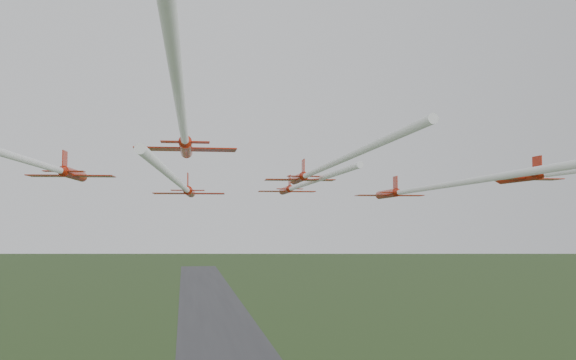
{
  "coord_description": "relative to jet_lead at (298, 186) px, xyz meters",
  "views": [
    {
      "loc": [
        -16.52,
        -78.33,
        49.39
      ],
      "look_at": [
        -3.94,
        -0.89,
        54.54
      ],
      "focal_mm": 40.0,
      "sensor_mm": 36.0,
      "label": 1
    }
  ],
  "objects": [
    {
      "name": "runway",
      "position": [
        1.07,
        191.73,
        -54.3
      ],
      "size": [
        38.0,
        900.0,
        0.04
      ],
      "primitive_type": "cube",
      "color": "#363639",
      "rests_on": "ground"
    },
    {
      "name": "jet_lead",
      "position": [
        0.0,
        0.0,
        0.0
      ],
      "size": [
        8.78,
        51.49,
        2.63
      ],
      "rotation": [
        0.0,
        0.0,
        -0.02
      ],
      "color": "#B4200A"
    },
    {
      "name": "jet_row2_left",
      "position": [
        -15.57,
        -17.21,
        -1.12
      ],
      "size": [
        9.01,
        54.91,
        2.67
      ],
      "rotation": [
        0.0,
        0.0,
        -0.06
      ],
      "color": "#B4200A"
    },
    {
      "name": "jet_row2_right",
      "position": [
        11.27,
        -17.51,
        -1.13
      ],
      "size": [
        9.11,
        59.93,
        2.71
      ],
      "rotation": [
        0.0,
        0.0,
        -0.04
      ],
      "color": "#B4200A"
    },
    {
      "name": "jet_row3_left",
      "position": [
        -28.54,
        -28.44,
        0.31
      ],
      "size": [
        9.26,
        60.66,
        2.74
      ],
      "rotation": [
        0.0,
        0.0,
        -0.07
      ],
      "color": "#B4200A"
    },
    {
      "name": "jet_row3_mid",
      "position": [
        -2.82,
        -25.97,
        0.04
      ],
      "size": [
        7.93,
        48.71,
        2.37
      ],
      "rotation": [
        0.0,
        0.0,
        -0.03
      ],
      "color": "#B4200A"
    },
    {
      "name": "jet_row4_left",
      "position": [
        -15.62,
        -41.76,
        2.09
      ],
      "size": [
        9.45,
        64.66,
        2.83
      ],
      "rotation": [
        0.0,
        0.0,
        -0.02
      ],
      "color": "#B4200A"
    }
  ]
}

